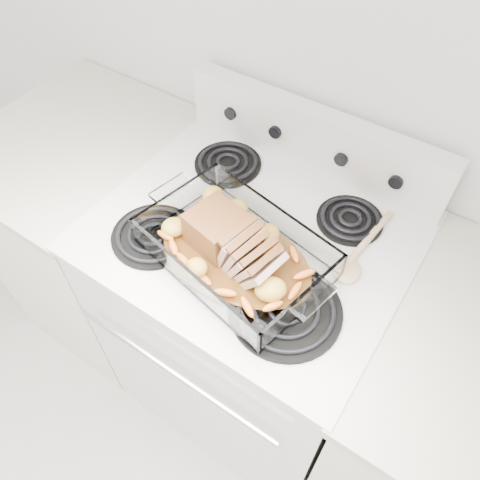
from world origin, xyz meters
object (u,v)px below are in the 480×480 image
Objects in this scene: electric_range at (250,318)px; counter_left at (104,234)px; counter_right at (448,439)px; baking_dish at (235,253)px; pork_roast at (227,240)px.

counter_left is at bearing -179.90° from electric_range.
counter_left is (-0.67, -0.00, -0.02)m from electric_range.
counter_right is 2.21× the size of baking_dish.
electric_range is 1.20× the size of counter_right.
baking_dish is (-0.65, -0.11, 0.50)m from counter_right.
pork_roast is at bearing -168.87° from baking_dish.
electric_range is 1.20× the size of counter_left.
baking_dish is (0.68, -0.11, 0.50)m from counter_left.
baking_dish is (0.02, -0.11, 0.48)m from electric_range.
counter_right is at bearing -0.10° from electric_range.
pork_roast reaches higher than counter_right.
counter_right is at bearing 0.00° from counter_left.
pork_roast is at bearing -92.41° from electric_range.
counter_left is 0.85m from baking_dish.
counter_left is at bearing -177.76° from baking_dish.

